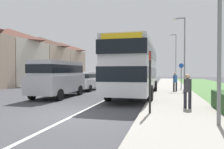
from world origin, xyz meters
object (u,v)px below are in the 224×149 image
(pedestrian_at_stop, at_px, (188,89))
(street_lamp_far, at_px, (175,55))
(pedestrian_walking_away, at_px, (175,81))
(street_lamp_mid, at_px, (183,48))
(parked_car_white, at_px, (86,80))
(parked_car_dark_green, at_px, (112,77))
(bus_stop_sign, at_px, (150,78))
(parked_van_silver, at_px, (58,76))
(cycle_route_sign, at_px, (181,75))
(double_decker_bus, at_px, (135,66))
(parked_car_grey, at_px, (102,79))

(pedestrian_at_stop, distance_m, street_lamp_far, 29.54)
(pedestrian_walking_away, relative_size, street_lamp_mid, 0.24)
(parked_car_white, relative_size, parked_car_dark_green, 1.10)
(parked_car_dark_green, height_order, street_lamp_mid, street_lamp_mid)
(parked_car_white, height_order, parked_car_dark_green, parked_car_dark_green)
(bus_stop_sign, height_order, street_lamp_mid, street_lamp_mid)
(pedestrian_at_stop, bearing_deg, pedestrian_walking_away, 91.19)
(parked_van_silver, bearing_deg, cycle_route_sign, 42.69)
(pedestrian_walking_away, height_order, bus_stop_sign, bus_stop_sign)
(parked_car_dark_green, xyz_separation_m, street_lamp_far, (8.99, 10.15, 3.74))
(parked_van_silver, relative_size, parked_car_dark_green, 1.27)
(double_decker_bus, relative_size, street_lamp_far, 1.24)
(parked_car_dark_green, bearing_deg, parked_van_silver, -89.42)
(parked_car_white, xyz_separation_m, street_lamp_mid, (8.81, 2.80, 3.05))
(parked_car_grey, height_order, pedestrian_walking_away, pedestrian_walking_away)
(parked_van_silver, distance_m, street_lamp_mid, 12.24)
(parked_car_white, distance_m, street_lamp_far, 22.95)
(pedestrian_at_stop, relative_size, bus_stop_sign, 0.64)
(cycle_route_sign, distance_m, street_lamp_mid, 2.56)
(pedestrian_at_stop, bearing_deg, cycle_route_sign, 87.52)
(pedestrian_at_stop, distance_m, cycle_route_sign, 11.08)
(parked_car_grey, height_order, parked_car_dark_green, parked_car_dark_green)
(bus_stop_sign, bearing_deg, cycle_route_sign, 80.75)
(bus_stop_sign, relative_size, street_lamp_mid, 0.38)
(parked_van_silver, height_order, parked_car_grey, parked_van_silver)
(parked_car_white, xyz_separation_m, cycle_route_sign, (8.62, 2.59, 0.50))
(bus_stop_sign, bearing_deg, double_decker_bus, 102.84)
(parked_car_grey, xyz_separation_m, pedestrian_at_stop, (8.27, -14.08, 0.10))
(double_decker_bus, bearing_deg, pedestrian_at_stop, -58.52)
(pedestrian_walking_away, distance_m, bus_stop_sign, 10.19)
(parked_van_silver, bearing_deg, double_decker_bus, 20.37)
(pedestrian_at_stop, xyz_separation_m, cycle_route_sign, (0.48, 11.06, 0.45))
(pedestrian_at_stop, distance_m, bus_stop_sign, 2.27)
(street_lamp_mid, relative_size, street_lamp_far, 0.83)
(parked_car_white, xyz_separation_m, pedestrian_walking_away, (7.96, 0.07, 0.05))
(double_decker_bus, relative_size, parked_car_grey, 2.46)
(bus_stop_sign, bearing_deg, parked_car_dark_green, 107.95)
(parked_van_silver, xyz_separation_m, parked_car_grey, (-0.15, 10.95, -0.57))
(pedestrian_at_stop, bearing_deg, street_lamp_far, 88.61)
(parked_car_dark_green, height_order, pedestrian_at_stop, parked_car_dark_green)
(double_decker_bus, height_order, pedestrian_walking_away, double_decker_bus)
(parked_car_grey, relative_size, street_lamp_mid, 0.61)
(parked_car_white, distance_m, pedestrian_walking_away, 7.96)
(street_lamp_far, bearing_deg, double_decker_bus, -98.83)
(parked_car_grey, height_order, bus_stop_sign, bus_stop_sign)
(street_lamp_mid, bearing_deg, parked_car_grey, 162.48)
(parked_van_silver, bearing_deg, parked_car_grey, 90.80)
(parked_car_dark_green, bearing_deg, pedestrian_at_stop, -66.63)
(parked_car_dark_green, xyz_separation_m, pedestrian_at_stop, (8.28, -19.16, 0.04))
(parked_car_dark_green, height_order, street_lamp_far, street_lamp_far)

